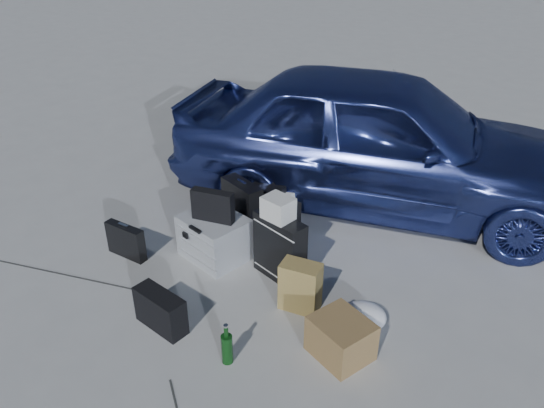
{
  "coord_description": "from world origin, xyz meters",
  "views": [
    {
      "loc": [
        2.23,
        -2.37,
        2.73
      ],
      "look_at": [
        -0.06,
        0.85,
        0.51
      ],
      "focal_mm": 35.0,
      "sensor_mm": 36.0,
      "label": 1
    }
  ],
  "objects_px": {
    "cardboard_box": "(341,338)",
    "suitcase_right": "(280,248)",
    "pelican_case": "(215,237)",
    "duffel_bag": "(268,211)",
    "car": "(380,139)",
    "briefcase": "(126,241)",
    "green_bottle": "(227,344)",
    "suitcase_left": "(242,211)"
  },
  "relations": [
    {
      "from": "suitcase_left",
      "to": "car",
      "type": "bearing_deg",
      "value": 79.34
    },
    {
      "from": "duffel_bag",
      "to": "cardboard_box",
      "type": "height_order",
      "value": "duffel_bag"
    },
    {
      "from": "car",
      "to": "pelican_case",
      "type": "relative_size",
      "value": 7.64
    },
    {
      "from": "pelican_case",
      "to": "duffel_bag",
      "type": "xyz_separation_m",
      "value": [
        0.07,
        0.71,
        -0.05
      ]
    },
    {
      "from": "car",
      "to": "briefcase",
      "type": "height_order",
      "value": "car"
    },
    {
      "from": "cardboard_box",
      "to": "green_bottle",
      "type": "relative_size",
      "value": 1.23
    },
    {
      "from": "pelican_case",
      "to": "briefcase",
      "type": "height_order",
      "value": "pelican_case"
    },
    {
      "from": "briefcase",
      "to": "suitcase_right",
      "type": "distance_m",
      "value": 1.39
    },
    {
      "from": "suitcase_right",
      "to": "car",
      "type": "bearing_deg",
      "value": 100.6
    },
    {
      "from": "briefcase",
      "to": "suitcase_right",
      "type": "relative_size",
      "value": 0.69
    },
    {
      "from": "suitcase_left",
      "to": "duffel_bag",
      "type": "distance_m",
      "value": 0.35
    },
    {
      "from": "green_bottle",
      "to": "duffel_bag",
      "type": "bearing_deg",
      "value": 116.91
    },
    {
      "from": "pelican_case",
      "to": "suitcase_left",
      "type": "height_order",
      "value": "suitcase_left"
    },
    {
      "from": "duffel_bag",
      "to": "green_bottle",
      "type": "height_order",
      "value": "green_bottle"
    },
    {
      "from": "suitcase_right",
      "to": "duffel_bag",
      "type": "distance_m",
      "value": 0.85
    },
    {
      "from": "green_bottle",
      "to": "suitcase_left",
      "type": "bearing_deg",
      "value": 124.29
    },
    {
      "from": "briefcase",
      "to": "suitcase_left",
      "type": "relative_size",
      "value": 0.69
    },
    {
      "from": "cardboard_box",
      "to": "briefcase",
      "type": "bearing_deg",
      "value": -178.71
    },
    {
      "from": "pelican_case",
      "to": "duffel_bag",
      "type": "height_order",
      "value": "pelican_case"
    },
    {
      "from": "briefcase",
      "to": "duffel_bag",
      "type": "relative_size",
      "value": 0.65
    },
    {
      "from": "car",
      "to": "duffel_bag",
      "type": "distance_m",
      "value": 1.33
    },
    {
      "from": "suitcase_left",
      "to": "cardboard_box",
      "type": "distance_m",
      "value": 1.69
    },
    {
      "from": "duffel_bag",
      "to": "cardboard_box",
      "type": "bearing_deg",
      "value": -32.4
    },
    {
      "from": "duffel_bag",
      "to": "cardboard_box",
      "type": "distance_m",
      "value": 1.8
    },
    {
      "from": "car",
      "to": "pelican_case",
      "type": "bearing_deg",
      "value": 141.23
    },
    {
      "from": "suitcase_right",
      "to": "green_bottle",
      "type": "distance_m",
      "value": 1.04
    },
    {
      "from": "suitcase_right",
      "to": "pelican_case",
      "type": "bearing_deg",
      "value": -159.21
    },
    {
      "from": "briefcase",
      "to": "duffel_bag",
      "type": "bearing_deg",
      "value": 55.11
    },
    {
      "from": "suitcase_right",
      "to": "cardboard_box",
      "type": "xyz_separation_m",
      "value": [
        0.85,
        -0.49,
        -0.14
      ]
    },
    {
      "from": "duffel_bag",
      "to": "car",
      "type": "bearing_deg",
      "value": 64.76
    },
    {
      "from": "car",
      "to": "cardboard_box",
      "type": "height_order",
      "value": "car"
    },
    {
      "from": "pelican_case",
      "to": "duffel_bag",
      "type": "bearing_deg",
      "value": 94.03
    },
    {
      "from": "briefcase",
      "to": "green_bottle",
      "type": "distance_m",
      "value": 1.61
    },
    {
      "from": "cardboard_box",
      "to": "car",
      "type": "bearing_deg",
      "value": 110.17
    },
    {
      "from": "suitcase_right",
      "to": "suitcase_left",
      "type": "bearing_deg",
      "value": 167.06
    },
    {
      "from": "car",
      "to": "briefcase",
      "type": "distance_m",
      "value": 2.64
    },
    {
      "from": "cardboard_box",
      "to": "suitcase_right",
      "type": "bearing_deg",
      "value": 150.05
    },
    {
      "from": "green_bottle",
      "to": "cardboard_box",
      "type": "bearing_deg",
      "value": 40.62
    },
    {
      "from": "car",
      "to": "green_bottle",
      "type": "relative_size",
      "value": 13.19
    },
    {
      "from": "suitcase_right",
      "to": "cardboard_box",
      "type": "bearing_deg",
      "value": -17.17
    },
    {
      "from": "duffel_bag",
      "to": "suitcase_left",
      "type": "bearing_deg",
      "value": -95.96
    },
    {
      "from": "pelican_case",
      "to": "cardboard_box",
      "type": "xyz_separation_m",
      "value": [
        1.49,
        -0.4,
        -0.05
      ]
    }
  ]
}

